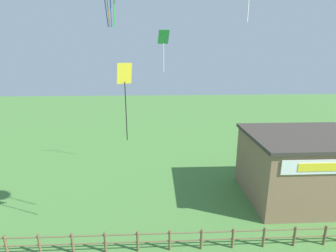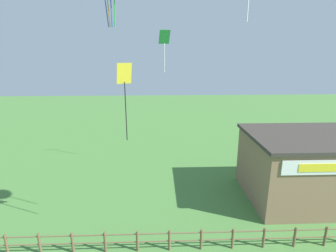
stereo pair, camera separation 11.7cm
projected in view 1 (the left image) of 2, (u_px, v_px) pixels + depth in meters
name	position (u px, v px, depth m)	size (l,w,h in m)	color
wooden_fence	(170.00, 239.00, 13.76)	(20.34, 0.14, 1.20)	brown
seaside_building	(304.00, 166.00, 18.51)	(8.06, 6.47, 4.72)	#84664C
kite_yellow_diamond	(125.00, 87.00, 12.32)	(0.74, 0.51, 3.74)	yellow
kite_green_diamond	(164.00, 42.00, 20.78)	(0.95, 0.77, 3.27)	green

